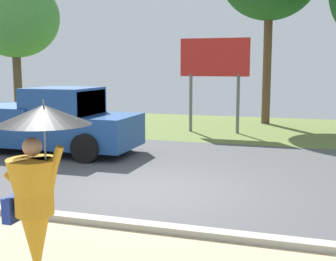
{
  "coord_description": "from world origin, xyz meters",
  "views": [
    {
      "loc": [
        2.92,
        -8.26,
        2.5
      ],
      "look_at": [
        -0.03,
        1.0,
        1.1
      ],
      "focal_mm": 48.42,
      "sensor_mm": 36.0,
      "label": 1
    }
  ],
  "objects_px": {
    "roadside_billboard": "(215,64)",
    "tree_left_far": "(15,18)",
    "pickup_truck": "(50,122)",
    "monk_pedestrian": "(37,187)"
  },
  "relations": [
    {
      "from": "roadside_billboard",
      "to": "tree_left_far",
      "type": "height_order",
      "value": "tree_left_far"
    },
    {
      "from": "pickup_truck",
      "to": "monk_pedestrian",
      "type": "bearing_deg",
      "value": -56.62
    },
    {
      "from": "roadside_billboard",
      "to": "tree_left_far",
      "type": "xyz_separation_m",
      "value": [
        -8.78,
        0.24,
        1.99
      ]
    },
    {
      "from": "tree_left_far",
      "to": "monk_pedestrian",
      "type": "bearing_deg",
      "value": -53.44
    },
    {
      "from": "roadside_billboard",
      "to": "tree_left_far",
      "type": "relative_size",
      "value": 0.56
    },
    {
      "from": "monk_pedestrian",
      "to": "roadside_billboard",
      "type": "xyz_separation_m",
      "value": [
        -0.56,
        12.36,
        1.42
      ]
    },
    {
      "from": "monk_pedestrian",
      "to": "pickup_truck",
      "type": "bearing_deg",
      "value": 104.82
    },
    {
      "from": "pickup_truck",
      "to": "roadside_billboard",
      "type": "xyz_separation_m",
      "value": [
        3.7,
        5.34,
        1.68
      ]
    },
    {
      "from": "pickup_truck",
      "to": "roadside_billboard",
      "type": "distance_m",
      "value": 6.71
    },
    {
      "from": "monk_pedestrian",
      "to": "pickup_truck",
      "type": "xyz_separation_m",
      "value": [
        -4.27,
        7.02,
        -0.25
      ]
    }
  ]
}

